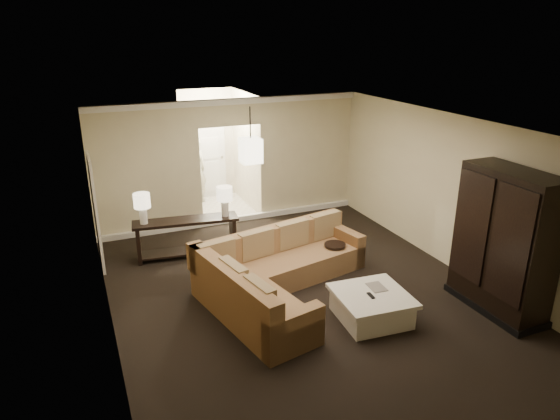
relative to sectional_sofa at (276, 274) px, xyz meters
name	(u,v)px	position (x,y,z in m)	size (l,w,h in m)	color
ground	(310,304)	(0.38, -0.51, -0.37)	(8.00, 8.00, 0.00)	black
wall_back	(231,162)	(0.38, 3.49, 1.03)	(6.00, 0.04, 2.80)	beige
wall_front	(527,387)	(0.38, -4.51, 1.03)	(6.00, 0.04, 2.80)	beige
wall_left	(106,257)	(-2.62, -0.51, 1.03)	(0.04, 8.00, 2.80)	beige
wall_right	(466,199)	(3.38, -0.51, 1.03)	(0.04, 8.00, 2.80)	beige
ceiling	(314,132)	(0.38, -0.51, 2.43)	(6.00, 8.00, 0.02)	white
crown_molding	(230,102)	(0.38, 3.44, 2.36)	(6.00, 0.10, 0.12)	white
baseboard	(234,219)	(0.38, 3.44, -0.31)	(6.00, 0.10, 0.12)	white
side_door	(96,213)	(-2.59, 2.29, 0.68)	(0.05, 0.90, 2.10)	white
foyer	(215,153)	(0.38, 4.84, 0.93)	(1.44, 2.02, 2.80)	beige
sectional_sofa	(276,274)	(0.00, 0.00, 0.00)	(3.23, 2.94, 0.93)	brown
coffee_table	(371,306)	(1.05, -1.26, -0.15)	(1.16, 1.16, 0.45)	white
console_table	(187,234)	(-1.02, 2.05, 0.09)	(2.03, 0.70, 0.77)	black
armoire	(504,245)	(3.02, -1.77, 0.72)	(0.68, 1.58, 2.27)	black
drink_table	(335,251)	(1.36, 0.46, -0.02)	(0.39, 0.39, 0.49)	black
table_lamp_left	(142,204)	(-1.78, 2.15, 0.79)	(0.31, 0.31, 0.59)	white
table_lamp_right	(225,197)	(-0.26, 1.95, 0.79)	(0.31, 0.31, 0.59)	white
pendant_light	(251,150)	(0.38, 2.19, 1.58)	(0.38, 0.38, 1.09)	black
person	(195,168)	(-0.07, 5.09, 0.56)	(0.67, 0.45, 1.85)	beige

